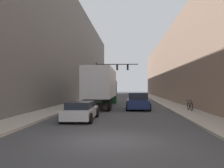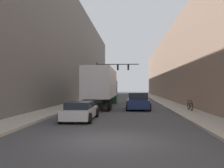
{
  "view_description": "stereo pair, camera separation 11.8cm",
  "coord_description": "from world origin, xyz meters",
  "px_view_note": "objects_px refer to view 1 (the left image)",
  "views": [
    {
      "loc": [
        0.83,
        -10.02,
        2.17
      ],
      "look_at": [
        -0.61,
        11.88,
        2.42
      ],
      "focal_mm": 40.0,
      "sensor_mm": 36.0,
      "label": 1
    },
    {
      "loc": [
        0.95,
        -10.02,
        2.17
      ],
      "look_at": [
        -0.61,
        11.88,
        2.42
      ],
      "focal_mm": 40.0,
      "sensor_mm": 36.0,
      "label": 2
    }
  ],
  "objects_px": {
    "semi_truck": "(103,86)",
    "traffic_signal_gantry": "(108,73)",
    "suv_car": "(138,101)",
    "sedan_car": "(81,111)",
    "parked_bicycle": "(190,106)"
  },
  "relations": [
    {
      "from": "sedan_car",
      "to": "traffic_signal_gantry",
      "type": "bearing_deg",
      "value": 90.54
    },
    {
      "from": "sedan_car",
      "to": "traffic_signal_gantry",
      "type": "height_order",
      "value": "traffic_signal_gantry"
    },
    {
      "from": "semi_truck",
      "to": "traffic_signal_gantry",
      "type": "bearing_deg",
      "value": 92.09
    },
    {
      "from": "parked_bicycle",
      "to": "sedan_car",
      "type": "bearing_deg",
      "value": -145.69
    },
    {
      "from": "semi_truck",
      "to": "parked_bicycle",
      "type": "xyz_separation_m",
      "value": [
        8.18,
        -5.6,
        -1.77
      ]
    },
    {
      "from": "sedan_car",
      "to": "parked_bicycle",
      "type": "xyz_separation_m",
      "value": [
        8.43,
        5.75,
        -0.06
      ]
    },
    {
      "from": "semi_truck",
      "to": "traffic_signal_gantry",
      "type": "xyz_separation_m",
      "value": [
        -0.48,
        13.19,
        2.14
      ]
    },
    {
      "from": "semi_truck",
      "to": "parked_bicycle",
      "type": "height_order",
      "value": "semi_truck"
    },
    {
      "from": "suv_car",
      "to": "traffic_signal_gantry",
      "type": "relative_size",
      "value": 0.65
    },
    {
      "from": "semi_truck",
      "to": "parked_bicycle",
      "type": "bearing_deg",
      "value": -34.39
    },
    {
      "from": "parked_bicycle",
      "to": "semi_truck",
      "type": "bearing_deg",
      "value": 145.61
    },
    {
      "from": "suv_car",
      "to": "sedan_car",
      "type": "bearing_deg",
      "value": -117.34
    },
    {
      "from": "traffic_signal_gantry",
      "to": "parked_bicycle",
      "type": "xyz_separation_m",
      "value": [
        8.67,
        -18.79,
        -3.91
      ]
    },
    {
      "from": "suv_car",
      "to": "traffic_signal_gantry",
      "type": "height_order",
      "value": "traffic_signal_gantry"
    },
    {
      "from": "semi_truck",
      "to": "suv_car",
      "type": "height_order",
      "value": "semi_truck"
    }
  ]
}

